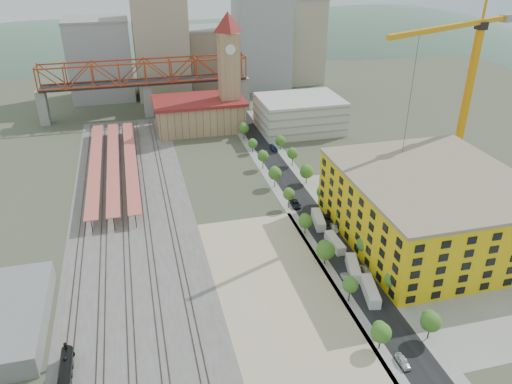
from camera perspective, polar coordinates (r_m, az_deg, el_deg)
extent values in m
plane|color=#474C38|center=(146.05, 0.40, -3.30)|extent=(400.00, 400.00, 0.00)
cube|color=#605E59|center=(157.66, -14.03, -1.71)|extent=(36.00, 165.00, 0.06)
cube|color=tan|center=(120.09, 2.42, -10.96)|extent=(28.00, 67.00, 0.06)
cube|color=black|center=(162.74, 4.51, 0.04)|extent=(12.00, 170.00, 0.06)
cube|color=gray|center=(161.20, 2.65, -0.19)|extent=(3.00, 170.00, 0.04)
cube|color=gray|center=(164.46, 6.32, 0.26)|extent=(3.00, 170.00, 0.04)
cube|color=gray|center=(147.63, 19.69, -4.71)|extent=(50.00, 90.00, 0.06)
cube|color=#382B23|center=(158.64, -19.33, -2.27)|extent=(0.12, 160.00, 0.18)
cube|color=#382B23|center=(158.47, -18.81, -2.21)|extent=(0.12, 160.00, 0.18)
cube|color=#382B23|center=(158.05, -17.18, -2.03)|extent=(0.12, 160.00, 0.18)
cube|color=#382B23|center=(157.94, -16.66, -1.97)|extent=(0.12, 160.00, 0.18)
cube|color=#382B23|center=(157.69, -15.02, -1.79)|extent=(0.12, 160.00, 0.18)
cube|color=#382B23|center=(157.64, -14.50, -1.73)|extent=(0.12, 160.00, 0.18)
cube|color=#382B23|center=(157.56, -12.85, -1.54)|extent=(0.12, 160.00, 0.18)
cube|color=#382B23|center=(157.56, -12.33, -1.48)|extent=(0.12, 160.00, 0.18)
cube|color=#382B23|center=(157.69, -10.32, -1.25)|extent=(0.12, 160.00, 0.18)
cube|color=#382B23|center=(157.76, -9.80, -1.19)|extent=(0.12, 160.00, 0.18)
cube|color=#D75652|center=(181.35, -17.91, 3.09)|extent=(4.00, 80.00, 0.25)
cylinder|color=black|center=(182.13, -17.83, 2.52)|extent=(0.24, 0.24, 4.00)
cube|color=#D75652|center=(180.96, -16.03, 3.31)|extent=(4.00, 80.00, 0.25)
cylinder|color=black|center=(181.74, -15.95, 2.74)|extent=(0.24, 0.24, 4.00)
cube|color=#D75652|center=(180.77, -14.14, 3.54)|extent=(4.00, 80.00, 0.25)
cylinder|color=black|center=(181.56, -14.07, 2.96)|extent=(0.24, 0.24, 4.00)
cube|color=tan|center=(216.39, -6.50, 8.71)|extent=(36.00, 22.00, 12.00)
cube|color=maroon|center=(214.43, -6.60, 10.36)|extent=(38.00, 24.00, 1.20)
cube|color=tan|center=(212.55, -3.08, 12.45)|extent=(8.00, 8.00, 40.00)
pyramid|color=maroon|center=(207.17, -3.28, 19.96)|extent=(12.00, 12.00, 8.00)
cylinder|color=white|center=(205.46, -2.94, 15.94)|extent=(4.00, 0.30, 4.00)
cube|color=silver|center=(214.17, 5.01, 8.87)|extent=(34.00, 26.00, 14.00)
cube|color=gray|center=(239.15, -23.15, 8.88)|extent=(4.00, 6.00, 15.00)
cube|color=gray|center=(241.87, -1.39, 11.25)|extent=(4.00, 6.00, 15.00)
cube|color=gray|center=(236.27, -12.25, 10.25)|extent=(4.00, 6.00, 15.00)
cube|color=black|center=(234.13, -12.44, 12.12)|extent=(90.00, 9.00, 1.00)
cube|color=yellow|center=(141.73, 19.24, -1.82)|extent=(44.00, 50.00, 18.00)
cube|color=gray|center=(137.65, 19.83, 1.61)|extent=(44.60, 50.60, 0.80)
cube|color=#9EA0A3|center=(267.59, -17.36, 14.18)|extent=(30.00, 25.00, 38.00)
cube|color=#B2A58C|center=(261.59, -10.81, 16.20)|extent=(26.00, 22.00, 52.00)
cube|color=gray|center=(281.41, -5.21, 15.02)|extent=(24.00, 24.00, 30.00)
cube|color=#9EA0A3|center=(274.38, 0.66, 18.00)|extent=(28.00, 22.00, 60.00)
cube|color=#B2A58C|center=(287.49, 5.21, 16.70)|extent=(22.00, 20.00, 44.00)
cube|color=brown|center=(289.69, -8.36, 14.80)|extent=(20.00, 20.00, 26.00)
ellipsoid|color=#4C6B59|center=(409.98, -20.23, 5.25)|extent=(396.00, 216.00, 180.00)
ellipsoid|color=#4C6B59|center=(422.41, -3.39, 4.06)|extent=(484.00, 264.00, 220.00)
ellipsoid|color=#4C6B59|center=(450.93, 11.80, 8.05)|extent=(418.00, 228.00, 190.00)
cylinder|color=black|center=(104.67, -20.98, -18.56)|extent=(2.33, 11.20, 2.33)
cylinder|color=black|center=(106.90, -20.94, -16.16)|extent=(0.65, 0.65, 1.49)
sphere|color=black|center=(105.17, -21.02, -17.37)|extent=(0.93, 0.93, 0.93)
cone|color=black|center=(110.17, -20.60, -16.74)|extent=(2.43, 1.49, 2.43)
cube|color=orange|center=(171.91, 22.70, 8.48)|extent=(1.77, 1.77, 49.84)
cube|color=black|center=(166.31, 24.36, 16.95)|extent=(2.77, 2.77, 2.22)
cube|color=orange|center=(148.27, 20.20, 17.09)|extent=(39.22, 17.79, 1.33)
cube|color=orange|center=(171.95, 25.59, 17.37)|extent=(12.74, 6.45, 1.33)
cube|color=gray|center=(177.83, 26.65, 17.33)|extent=(4.14, 3.85, 2.22)
cube|color=orange|center=(165.62, 24.75, 18.81)|extent=(0.55, 0.55, 8.86)
cube|color=silver|center=(119.98, 12.91, -10.99)|extent=(4.65, 10.29, 2.73)
cube|color=silver|center=(126.65, 11.03, -8.50)|extent=(4.90, 9.90, 2.62)
cube|color=silver|center=(135.36, 9.00, -5.76)|extent=(2.56, 9.20, 2.51)
cube|color=silver|center=(144.96, 7.14, -3.17)|extent=(4.25, 10.06, 2.67)
imported|color=silver|center=(106.07, 16.44, -18.08)|extent=(1.74, 4.27, 1.45)
imported|color=gray|center=(123.49, 10.36, -9.79)|extent=(1.67, 4.67, 1.53)
imported|color=black|center=(153.76, 4.55, -1.39)|extent=(2.54, 5.44, 1.51)
imported|color=navy|center=(172.46, 2.23, 2.00)|extent=(2.73, 5.05, 1.39)
imported|color=silver|center=(127.36, 12.46, -8.76)|extent=(2.05, 4.42, 1.46)
imported|color=gray|center=(142.69, 8.91, -4.11)|extent=(2.16, 4.76, 1.51)
imported|color=black|center=(146.63, 8.16, -3.13)|extent=(3.10, 5.63, 1.49)
imported|color=navy|center=(194.17, 2.02, 5.01)|extent=(2.38, 5.25, 1.49)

